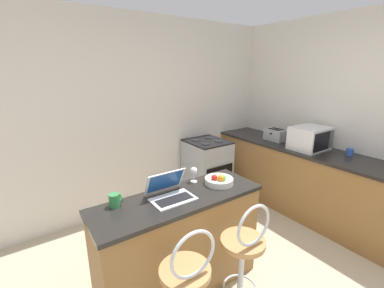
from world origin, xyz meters
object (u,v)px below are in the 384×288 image
at_px(stove_range, 207,170).
at_px(mug_blue, 350,152).
at_px(bar_stool_far, 243,264).
at_px(microwave, 310,138).
at_px(wine_glass_short, 194,171).
at_px(fruit_bowl, 219,180).
at_px(mug_green, 115,200).
at_px(toaster, 276,135).
at_px(laptop, 170,191).

xyz_separation_m(stove_range, mug_blue, (1.02, -1.51, 0.50)).
relative_size(bar_stool_far, stove_range, 1.11).
distance_m(microwave, wine_glass_short, 1.84).
bearing_deg(bar_stool_far, fruit_bowl, 71.55).
relative_size(mug_green, fruit_bowl, 0.39).
height_order(microwave, mug_green, microwave).
xyz_separation_m(microwave, fruit_bowl, (-1.68, -0.16, -0.11)).
bearing_deg(toaster, stove_range, 147.94).
xyz_separation_m(fruit_bowl, wine_glass_short, (-0.16, 0.17, 0.07)).
height_order(laptop, microwave, microwave).
bearing_deg(laptop, mug_blue, -7.61).
xyz_separation_m(laptop, fruit_bowl, (0.50, -0.04, -0.02)).
bearing_deg(bar_stool_far, microwave, 19.60).
bearing_deg(laptop, mug_green, 165.01).
distance_m(laptop, fruit_bowl, 0.50).
height_order(toaster, stove_range, toaster).
xyz_separation_m(microwave, mug_blue, (0.17, -0.43, -0.10)).
xyz_separation_m(bar_stool_far, stove_range, (0.99, 1.73, -0.02)).
bearing_deg(mug_green, toaster, 11.81).
xyz_separation_m(bar_stool_far, microwave, (1.84, 0.66, 0.58)).
distance_m(mug_blue, mug_green, 2.79).
relative_size(laptop, stove_range, 0.38).
relative_size(bar_stool_far, mug_blue, 10.44).
xyz_separation_m(bar_stool_far, mug_blue, (2.01, 0.22, 0.48)).
xyz_separation_m(toaster, stove_range, (-0.86, 0.54, -0.54)).
distance_m(microwave, mug_green, 2.59).
height_order(laptop, mug_green, laptop).
height_order(mug_blue, fruit_bowl, fruit_bowl).
distance_m(laptop, toaster, 2.28).
height_order(laptop, wine_glass_short, laptop).
relative_size(microwave, mug_green, 4.66).
bearing_deg(wine_glass_short, stove_range, 47.15).
xyz_separation_m(mug_blue, mug_green, (-2.76, 0.42, 0.01)).
bearing_deg(laptop, stove_range, 42.21).
distance_m(laptop, wine_glass_short, 0.36).
height_order(bar_stool_far, laptop, laptop).
relative_size(mug_green, wine_glass_short, 0.70).
xyz_separation_m(laptop, microwave, (2.17, 0.12, 0.09)).
xyz_separation_m(laptop, toaster, (2.18, 0.65, 0.03)).
relative_size(stove_range, fruit_bowl, 3.54).
bearing_deg(microwave, mug_green, -179.81).
bearing_deg(toaster, bar_stool_far, -147.23).
relative_size(laptop, fruit_bowl, 1.34).
bearing_deg(bar_stool_far, toaster, 32.77).
bearing_deg(microwave, mug_blue, -68.83).
bearing_deg(stove_range, wine_glass_short, -132.85).
bearing_deg(toaster, mug_blue, -80.54).
xyz_separation_m(toaster, wine_glass_short, (-1.85, -0.52, 0.02)).
bearing_deg(microwave, fruit_bowl, -174.66).
bearing_deg(toaster, mug_green, -168.19).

